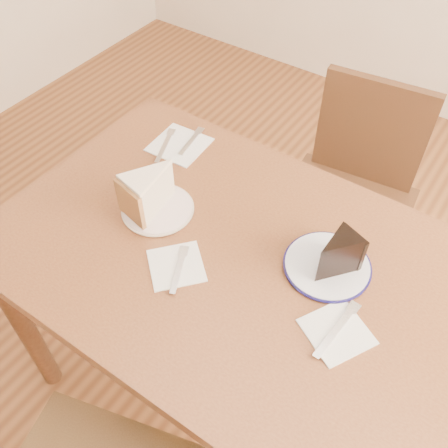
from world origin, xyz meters
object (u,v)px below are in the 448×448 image
Objects in this scene: chair_far at (348,197)px; chocolate_cake at (334,258)px; plate_cream at (158,209)px; table at (232,277)px; carrot_cake at (153,190)px; plate_navy at (327,266)px.

chair_far is 8.35× the size of chocolate_cake.
plate_cream is 0.48m from chocolate_cake.
chocolate_cake is at bearing 19.37° from table.
carrot_cake is (-0.26, 0.01, 0.16)m from table.
chair_far is 0.64m from chocolate_cake.
carrot_cake is at bearing -170.32° from plate_navy.
chocolate_cake is (0.15, -0.53, 0.33)m from chair_far.
chocolate_cake is (0.01, -0.01, 0.05)m from plate_navy.
plate_cream is 0.06m from carrot_cake.
plate_navy is 1.94× the size of chocolate_cake.
table is 0.29m from chocolate_cake.
chair_far is 4.73× the size of plate_cream.
plate_cream is 0.46m from plate_navy.
plate_navy is 0.48m from carrot_cake.
chocolate_cake reaches higher than plate_navy.
carrot_cake reaches higher than plate_cream.
chair_far reaches higher than plate_navy.
table is at bearing -1.79° from plate_cream.
table is at bearing 38.93° from chocolate_cake.
chair_far is 4.30× the size of plate_navy.
table is 5.95× the size of plate_navy.
chocolate_cake is at bearing 99.13° from chair_far.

